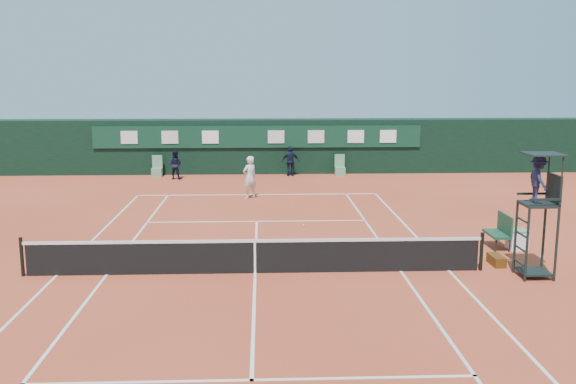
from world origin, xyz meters
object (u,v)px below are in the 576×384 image
(umpire_chair, at_px, (539,189))
(cooler, at_px, (517,239))
(tennis_net, at_px, (255,256))
(player, at_px, (250,177))
(player_bench, at_px, (500,230))

(umpire_chair, height_order, cooler, umpire_chair)
(tennis_net, xyz_separation_m, player, (-0.34, 11.06, 0.44))
(umpire_chair, xyz_separation_m, player, (-7.98, 11.70, -1.51))
(player_bench, bearing_deg, cooler, -23.00)
(player_bench, relative_size, cooler, 1.86)
(tennis_net, distance_m, player, 11.08)
(cooler, height_order, player, player)
(umpire_chair, bearing_deg, cooler, 76.72)
(player_bench, xyz_separation_m, cooler, (0.48, -0.20, -0.27))
(cooler, bearing_deg, player, 134.14)
(player, bearing_deg, player_bench, 95.77)
(player, bearing_deg, umpire_chair, 86.89)
(tennis_net, relative_size, cooler, 20.00)
(umpire_chair, relative_size, player, 1.80)
(tennis_net, distance_m, cooler, 8.58)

